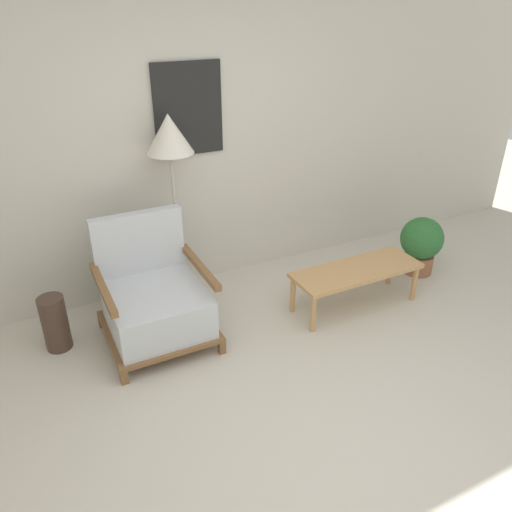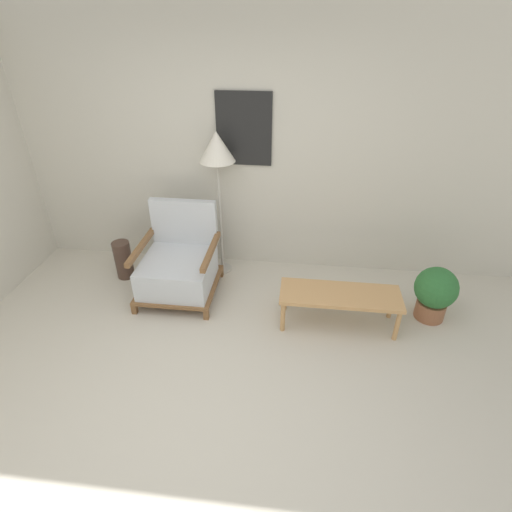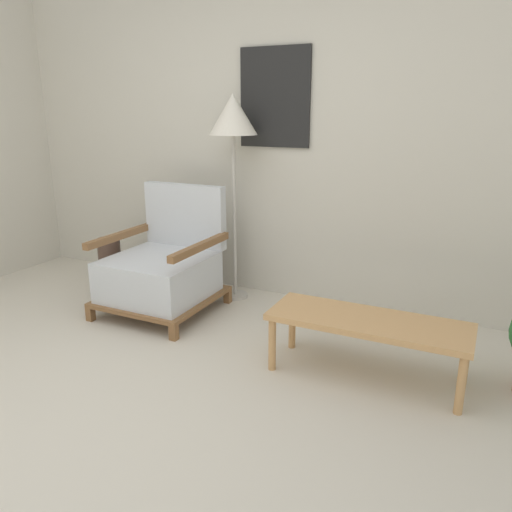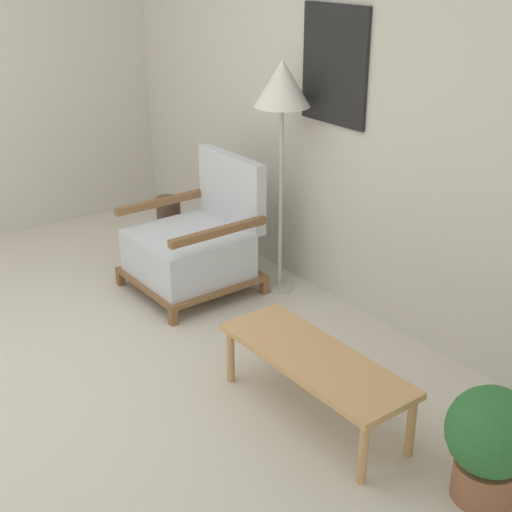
{
  "view_description": "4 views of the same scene",
  "coord_description": "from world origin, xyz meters",
  "px_view_note": "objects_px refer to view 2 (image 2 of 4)",
  "views": [
    {
      "loc": [
        -1.24,
        -1.55,
        2.35
      ],
      "look_at": [
        0.31,
        1.52,
        0.55
      ],
      "focal_mm": 35.0,
      "sensor_mm": 36.0,
      "label": 1
    },
    {
      "loc": [
        0.7,
        -1.72,
        2.56
      ],
      "look_at": [
        0.31,
        1.52,
        0.55
      ],
      "focal_mm": 28.0,
      "sensor_mm": 36.0,
      "label": 2
    },
    {
      "loc": [
        1.66,
        -1.29,
        1.47
      ],
      "look_at": [
        0.31,
        1.52,
        0.55
      ],
      "focal_mm": 35.0,
      "sensor_mm": 36.0,
      "label": 3
    },
    {
      "loc": [
        3.36,
        -0.79,
        2.25
      ],
      "look_at": [
        0.31,
        1.52,
        0.55
      ],
      "focal_mm": 50.0,
      "sensor_mm": 36.0,
      "label": 4
    }
  ],
  "objects_px": {
    "vase": "(123,260)",
    "potted_plant": "(435,292)",
    "armchair": "(179,266)",
    "floor_lamp": "(217,152)",
    "coffee_table": "(340,297)"
  },
  "relations": [
    {
      "from": "armchair",
      "to": "vase",
      "type": "height_order",
      "value": "armchair"
    },
    {
      "from": "armchair",
      "to": "vase",
      "type": "distance_m",
      "value": 0.74
    },
    {
      "from": "armchair",
      "to": "potted_plant",
      "type": "relative_size",
      "value": 1.67
    },
    {
      "from": "armchair",
      "to": "potted_plant",
      "type": "bearing_deg",
      "value": -2.63
    },
    {
      "from": "floor_lamp",
      "to": "vase",
      "type": "height_order",
      "value": "floor_lamp"
    },
    {
      "from": "armchair",
      "to": "floor_lamp",
      "type": "distance_m",
      "value": 1.21
    },
    {
      "from": "armchair",
      "to": "coffee_table",
      "type": "xyz_separation_m",
      "value": [
        1.62,
        -0.32,
        -0.01
      ]
    },
    {
      "from": "vase",
      "to": "potted_plant",
      "type": "height_order",
      "value": "potted_plant"
    },
    {
      "from": "coffee_table",
      "to": "potted_plant",
      "type": "distance_m",
      "value": 0.92
    },
    {
      "from": "coffee_table",
      "to": "vase",
      "type": "height_order",
      "value": "vase"
    },
    {
      "from": "vase",
      "to": "potted_plant",
      "type": "bearing_deg",
      "value": -5.75
    },
    {
      "from": "vase",
      "to": "coffee_table",
      "type": "bearing_deg",
      "value": -12.83
    },
    {
      "from": "coffee_table",
      "to": "potted_plant",
      "type": "bearing_deg",
      "value": 12.82
    },
    {
      "from": "coffee_table",
      "to": "vase",
      "type": "xyz_separation_m",
      "value": [
        -2.32,
        0.53,
        -0.1
      ]
    },
    {
      "from": "armchair",
      "to": "coffee_table",
      "type": "height_order",
      "value": "armchair"
    }
  ]
}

